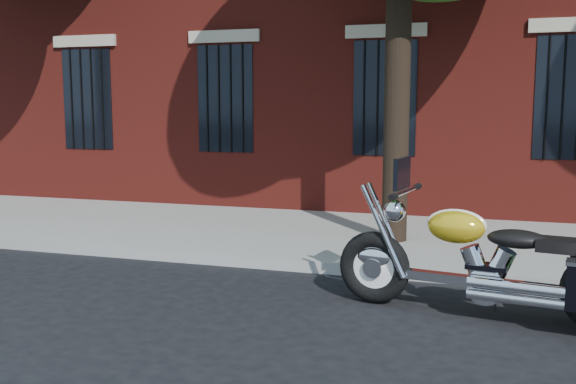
% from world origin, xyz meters
% --- Properties ---
extents(ground, '(120.00, 120.00, 0.00)m').
position_xyz_m(ground, '(0.00, 0.00, 0.00)').
color(ground, black).
rests_on(ground, ground).
extents(curb, '(40.00, 0.16, 0.15)m').
position_xyz_m(curb, '(0.00, 1.38, 0.07)').
color(curb, gray).
rests_on(curb, ground).
extents(sidewalk, '(40.00, 3.60, 0.15)m').
position_xyz_m(sidewalk, '(0.00, 3.26, 0.07)').
color(sidewalk, gray).
rests_on(sidewalk, ground).
extents(motorcycle, '(3.00, 1.17, 1.55)m').
position_xyz_m(motorcycle, '(1.87, 0.12, 0.53)').
color(motorcycle, black).
rests_on(motorcycle, ground).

